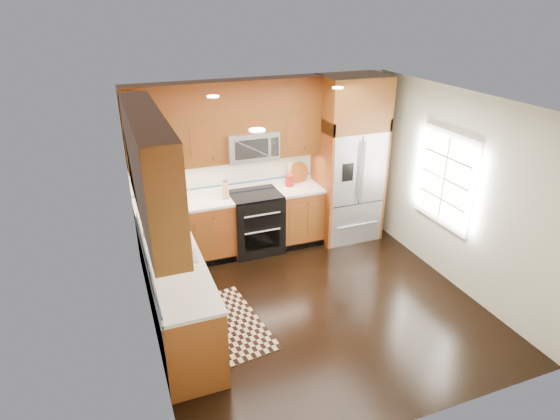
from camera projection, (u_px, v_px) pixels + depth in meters
name	position (u px, v px, depth m)	size (l,w,h in m)	color
ground	(315.00, 304.00, 6.06)	(4.00, 4.00, 0.00)	black
wall_back	(263.00, 163.00, 7.22)	(4.00, 0.02, 2.60)	silver
wall_left	(144.00, 242.00, 4.87)	(0.02, 4.00, 2.60)	silver
wall_right	(455.00, 190.00, 6.17)	(0.02, 4.00, 2.60)	silver
window	(445.00, 179.00, 6.30)	(0.04, 1.10, 1.30)	white
base_cabinets	(204.00, 258.00, 6.24)	(2.85, 3.00, 0.90)	brown
countertop	(210.00, 222.00, 6.19)	(2.86, 3.01, 0.04)	beige
upper_cabinets	(198.00, 139.00, 5.77)	(2.85, 3.00, 1.15)	brown
range	(256.00, 222.00, 7.20)	(0.76, 0.67, 0.95)	black
microwave	(251.00, 145.00, 6.82)	(0.76, 0.40, 0.42)	#B2B2B7
refrigerator	(349.00, 160.00, 7.33)	(0.98, 0.75, 2.60)	#B2B2B7
sink_faucet	(170.00, 253.00, 5.28)	(0.54, 0.44, 0.37)	#B2B2B7
rug	(225.00, 325.00, 5.67)	(0.84, 1.40, 0.01)	black
knife_block	(225.00, 190.00, 6.85)	(0.12, 0.15, 0.27)	tan
utensil_crock	(290.00, 178.00, 7.25)	(0.14, 0.14, 0.38)	maroon
cutting_board	(299.00, 181.00, 7.47)	(0.33, 0.33, 0.02)	brown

